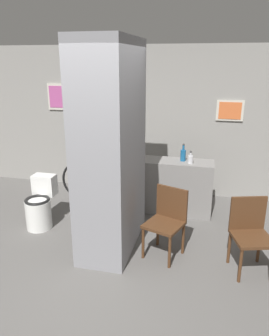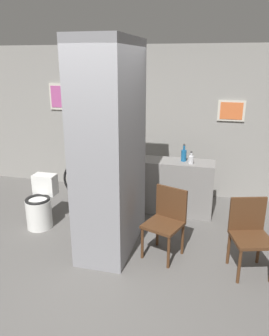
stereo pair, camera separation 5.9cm
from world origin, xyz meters
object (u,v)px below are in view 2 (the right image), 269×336
Objects in this scene: chair_by_doorway at (250,232)px; bottle_tall at (184,155)px; bicycle at (110,182)px; toilet at (40,206)px; chair_near_pillar at (166,219)px.

bottle_tall is at bearing 107.35° from chair_by_doorway.
chair_by_doorway is at bearing -33.66° from bicycle.
chair_near_pillar reaches higher than toilet.
bottle_tall reaches higher than toilet.
bicycle is at bearing 176.18° from bottle_tall.
bottle_tall is (0.06, 1.27, 0.48)m from chair_near_pillar.
bicycle is (0.72, 1.06, 0.04)m from toilet.
chair_near_pillar is 3.11× the size of bottle_tall.
chair_by_doorway is at bearing -55.98° from bottle_tall.
bicycle is 6.20× the size of bottle_tall.
chair_by_doorway is 2.60m from bicycle.
bicycle is (-2.16, 1.44, -0.12)m from chair_by_doorway.
toilet is 2.90m from chair_by_doorway.
chair_by_doorway is 1.70m from bottle_tall.
chair_by_doorway is at bearing -7.45° from toilet.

